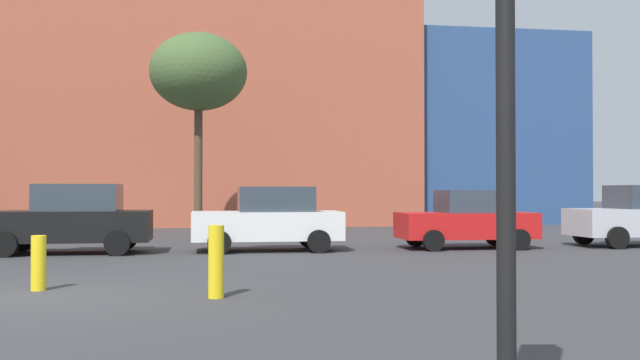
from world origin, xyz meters
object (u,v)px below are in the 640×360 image
(parked_car_4, at_px, (468,219))
(bollard_yellow_1, at_px, (39,263))
(bollard_yellow_0, at_px, (216,262))
(bare_tree_0, at_px, (199,73))
(parked_car_3, at_px, (269,219))
(parked_car_2, at_px, (71,219))

(parked_car_4, distance_m, bollard_yellow_1, 12.51)
(bollard_yellow_0, distance_m, bollard_yellow_1, 3.17)
(parked_car_4, relative_size, bollard_yellow_0, 3.47)
(parked_car_4, relative_size, bare_tree_0, 0.51)
(parked_car_3, distance_m, bollard_yellow_1, 8.53)
(parked_car_3, relative_size, bare_tree_0, 0.53)
(parked_car_2, distance_m, parked_car_3, 5.24)
(bare_tree_0, bearing_deg, bollard_yellow_0, -88.25)
(parked_car_2, distance_m, bollard_yellow_0, 9.34)
(bollard_yellow_1, bearing_deg, parked_car_2, 96.33)
(parked_car_3, bearing_deg, parked_car_4, -180.00)
(parked_car_2, height_order, parked_car_4, parked_car_2)
(parked_car_4, xyz_separation_m, bollard_yellow_0, (-7.28, -8.57, -0.28))
(parked_car_4, bearing_deg, parked_car_2, 0.00)
(parked_car_3, bearing_deg, bollard_yellow_1, 58.66)
(bollard_yellow_0, height_order, bollard_yellow_1, bollard_yellow_0)
(bollard_yellow_0, bearing_deg, parked_car_2, 113.32)
(parked_car_2, xyz_separation_m, bare_tree_0, (3.20, 7.56, 5.20))
(parked_car_2, xyz_separation_m, parked_car_4, (10.97, 0.00, -0.08))
(parked_car_4, height_order, bollard_yellow_0, parked_car_4)
(bollard_yellow_1, bearing_deg, bollard_yellow_0, -24.19)
(bare_tree_0, distance_m, bollard_yellow_1, 16.06)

